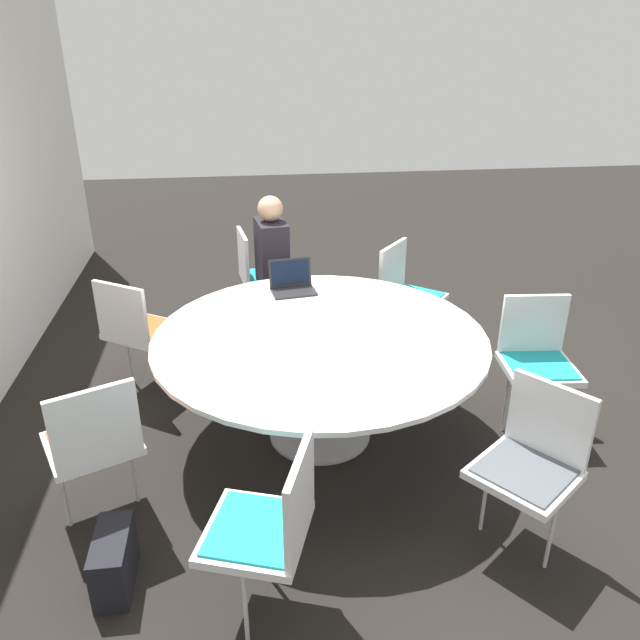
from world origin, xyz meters
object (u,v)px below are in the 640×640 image
(person_0, at_px, (274,258))
(handbag, at_px, (114,561))
(chair_5, at_px, (537,353))
(chair_4, at_px, (533,456))
(chair_3, at_px, (270,522))
(chair_1, at_px, (137,325))
(chair_2, at_px, (93,438))
(chair_6, at_px, (406,289))
(laptop, at_px, (292,283))
(chair_0, at_px, (259,271))

(person_0, xyz_separation_m, handbag, (-2.49, 0.91, -0.58))
(chair_5, bearing_deg, chair_4, 69.20)
(chair_4, bearing_deg, chair_3, 64.59)
(chair_1, height_order, chair_4, same)
(person_0, bearing_deg, chair_2, -35.02)
(chair_2, xyz_separation_m, chair_4, (-0.42, -2.12, 0.00))
(chair_1, xyz_separation_m, chair_6, (0.41, -2.02, 0.00))
(chair_1, distance_m, chair_4, 2.72)
(chair_6, xyz_separation_m, person_0, (0.32, 1.02, 0.19))
(chair_4, bearing_deg, laptop, -8.24)
(chair_5, distance_m, chair_6, 1.28)
(chair_0, height_order, laptop, laptop)
(chair_4, height_order, handbag, chair_4)
(chair_2, height_order, chair_4, same)
(chair_5, height_order, chair_6, same)
(chair_1, relative_size, handbag, 2.44)
(chair_3, relative_size, laptop, 2.66)
(chair_4, height_order, laptop, laptop)
(chair_4, distance_m, laptop, 2.05)
(chair_1, xyz_separation_m, chair_2, (-1.32, 0.03, 0.00))
(chair_4, bearing_deg, chair_5, -63.58)
(person_0, bearing_deg, handbag, -28.47)
(chair_1, xyz_separation_m, person_0, (0.73, -1.00, 0.19))
(chair_2, distance_m, chair_6, 2.69)
(handbag, bearing_deg, laptop, -29.22)
(chair_5, bearing_deg, person_0, -38.23)
(chair_2, distance_m, person_0, 2.31)
(chair_5, xyz_separation_m, person_0, (1.48, 1.57, 0.19))
(handbag, bearing_deg, chair_2, 15.31)
(chair_3, bearing_deg, handbag, 89.10)
(chair_5, xyz_separation_m, laptop, (0.78, 1.48, 0.25))
(chair_6, bearing_deg, chair_2, -10.16)
(chair_4, bearing_deg, chair_0, -13.66)
(chair_3, xyz_separation_m, chair_4, (0.28, -1.27, 0.00))
(chair_1, bearing_deg, handbag, -54.26)
(chair_1, relative_size, chair_2, 1.00)
(chair_1, xyz_separation_m, handbag, (-1.76, -0.09, -0.39))
(chair_2, xyz_separation_m, person_0, (2.05, -1.03, 0.19))
(chair_2, bearing_deg, chair_0, 43.69)
(chair_1, relative_size, chair_4, 1.00)
(chair_3, height_order, chair_4, same)
(chair_3, height_order, person_0, person_0)
(chair_2, relative_size, chair_5, 1.00)
(chair_6, height_order, laptop, laptop)
(handbag, bearing_deg, chair_6, -41.71)
(chair_0, bearing_deg, handbag, -24.67)
(chair_2, bearing_deg, chair_5, -11.92)
(chair_3, height_order, chair_5, same)
(chair_6, relative_size, handbag, 2.44)
(chair_0, bearing_deg, chair_1, -50.99)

